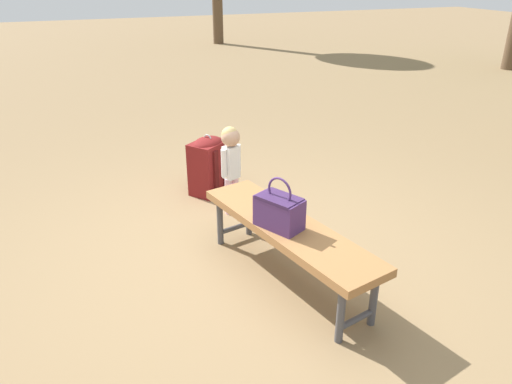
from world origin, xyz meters
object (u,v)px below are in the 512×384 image
object	(u,v)px
handbag	(279,210)
park_bench	(288,231)
backpack_large	(209,164)
child_standing	(231,157)

from	to	relation	value
handbag	park_bench	bearing A→B (deg)	-81.94
backpack_large	park_bench	bearing A→B (deg)	-176.48
park_bench	child_standing	xyz separation A→B (m)	(1.15, 0.03, 0.15)
handbag	child_standing	size ratio (longest dim) A/B	0.45
handbag	child_standing	world-z (taller)	child_standing
handbag	backpack_large	size ratio (longest dim) A/B	0.60
park_bench	child_standing	bearing A→B (deg)	1.50
park_bench	backpack_large	bearing A→B (deg)	3.52
park_bench	handbag	size ratio (longest dim) A/B	4.48
park_bench	handbag	world-z (taller)	handbag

